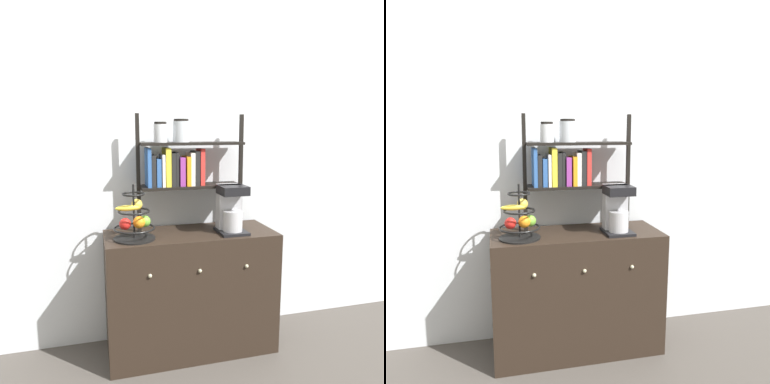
% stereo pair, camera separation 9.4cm
% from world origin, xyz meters
% --- Properties ---
extents(ground_plane, '(12.00, 12.00, 0.00)m').
position_xyz_m(ground_plane, '(0.00, 0.00, 0.00)').
color(ground_plane, '#47423D').
extents(wall_back, '(7.00, 0.05, 2.60)m').
position_xyz_m(wall_back, '(0.00, 0.49, 1.30)').
color(wall_back, silver).
rests_on(wall_back, ground_plane).
extents(sideboard, '(1.12, 0.46, 0.83)m').
position_xyz_m(sideboard, '(0.00, 0.22, 0.41)').
color(sideboard, black).
rests_on(sideboard, ground_plane).
extents(coffee_maker, '(0.18, 0.22, 0.32)m').
position_xyz_m(coffee_maker, '(0.26, 0.17, 0.99)').
color(coffee_maker, black).
rests_on(coffee_maker, sideboard).
extents(fruit_stand, '(0.26, 0.26, 0.35)m').
position_xyz_m(fruit_stand, '(-0.37, 0.17, 0.94)').
color(fruit_stand, black).
rests_on(fruit_stand, sideboard).
extents(shelf_hutch, '(0.74, 0.20, 0.78)m').
position_xyz_m(shelf_hutch, '(-0.05, 0.33, 1.28)').
color(shelf_hutch, black).
rests_on(shelf_hutch, sideboard).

